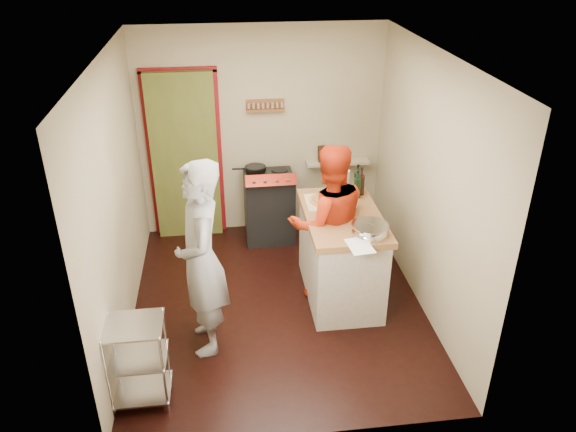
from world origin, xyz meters
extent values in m
plane|color=black|center=(0.00, 0.00, 0.00)|extent=(3.50, 3.50, 0.00)
cube|color=tan|center=(0.00, 1.75, 1.30)|extent=(3.00, 0.04, 2.60)
cube|color=#565B23|center=(-0.95, 1.80, 1.05)|extent=(0.80, 0.40, 2.10)
cube|color=maroon|center=(-1.37, 1.73, 1.05)|extent=(0.06, 0.06, 2.10)
cube|color=maroon|center=(-0.53, 1.73, 1.05)|extent=(0.06, 0.06, 2.10)
cube|color=maroon|center=(-0.95, 1.73, 2.10)|extent=(0.90, 0.06, 0.06)
cube|color=brown|center=(0.05, 1.70, 1.60)|extent=(0.46, 0.09, 0.03)
cube|color=brown|center=(0.05, 1.74, 1.66)|extent=(0.46, 0.02, 0.12)
cube|color=olive|center=(0.05, 1.70, 1.66)|extent=(0.42, 0.04, 0.07)
cube|color=tan|center=(0.95, 1.65, 0.90)|extent=(0.80, 0.18, 0.04)
cube|color=black|center=(0.75, 1.65, 1.02)|extent=(0.10, 0.14, 0.22)
cube|color=tan|center=(-1.50, 0.00, 1.30)|extent=(0.04, 3.50, 2.60)
cube|color=tan|center=(1.50, 0.00, 1.30)|extent=(0.04, 3.50, 2.60)
cube|color=white|center=(0.00, 0.00, 2.61)|extent=(3.00, 3.50, 0.02)
cube|color=black|center=(0.05, 1.43, 0.40)|extent=(0.60, 0.55, 0.80)
cube|color=black|center=(0.05, 1.43, 0.83)|extent=(0.60, 0.55, 0.06)
cube|color=maroon|center=(0.05, 1.15, 0.92)|extent=(0.60, 0.15, 0.17)
cylinder|color=black|center=(-0.10, 1.56, 0.91)|extent=(0.26, 0.26, 0.05)
cylinder|color=silver|center=(-1.50, -1.38, 0.40)|extent=(0.02, 0.02, 0.80)
cylinder|color=silver|center=(-1.06, -1.38, 0.40)|extent=(0.02, 0.02, 0.80)
cylinder|color=silver|center=(-1.50, -1.02, 0.40)|extent=(0.02, 0.02, 0.80)
cylinder|color=silver|center=(-1.06, -1.02, 0.40)|extent=(0.02, 0.02, 0.80)
cube|color=silver|center=(-1.28, -1.20, 0.10)|extent=(0.48, 0.40, 0.02)
cube|color=silver|center=(-1.28, -1.20, 0.45)|extent=(0.48, 0.40, 0.02)
cube|color=silver|center=(-1.28, -1.20, 0.78)|extent=(0.48, 0.40, 0.02)
cube|color=beige|center=(0.68, 0.10, 0.46)|extent=(0.70, 1.23, 0.91)
cube|color=#9E6C3C|center=(0.68, 0.10, 0.95)|extent=(0.77, 1.30, 0.06)
cube|color=#DFBE88|center=(0.54, 0.35, 0.99)|extent=(0.40, 0.40, 0.03)
cylinder|color=#CA7B3F|center=(0.54, 0.35, 1.02)|extent=(0.32, 0.32, 0.02)
ellipsoid|color=silver|center=(0.84, -0.35, 1.03)|extent=(0.35, 0.35, 0.11)
cylinder|color=white|center=(0.78, 0.55, 1.12)|extent=(0.12, 0.12, 0.28)
cylinder|color=silver|center=(0.83, 0.24, 1.06)|extent=(0.06, 0.06, 0.17)
cube|color=white|center=(0.70, -0.55, 0.98)|extent=(0.24, 0.32, 0.00)
cylinder|color=black|center=(0.95, 0.61, 1.13)|extent=(0.08, 0.08, 0.31)
cylinder|color=black|center=(0.97, 0.53, 1.13)|extent=(0.08, 0.08, 0.31)
cylinder|color=black|center=(0.91, 0.46, 1.13)|extent=(0.08, 0.08, 0.31)
imported|color=#A2A2A6|center=(-0.73, -0.55, 0.94)|extent=(0.52, 0.73, 1.88)
imported|color=#AF260B|center=(0.54, 0.11, 0.86)|extent=(0.89, 0.72, 1.72)
camera|label=1|loc=(-0.49, -4.84, 3.60)|focal=35.00mm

